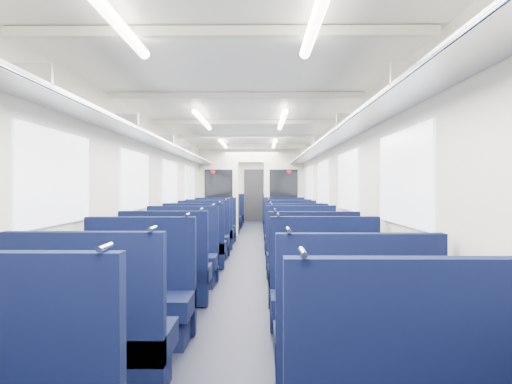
% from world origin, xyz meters
% --- Properties ---
extents(floor, '(2.80, 18.00, 0.01)m').
position_xyz_m(floor, '(0.00, 0.00, 0.00)').
color(floor, black).
rests_on(floor, ground).
extents(ceiling, '(2.80, 18.00, 0.01)m').
position_xyz_m(ceiling, '(0.00, 0.00, 2.35)').
color(ceiling, white).
rests_on(ceiling, wall_left).
extents(wall_left, '(0.02, 18.00, 2.35)m').
position_xyz_m(wall_left, '(-1.40, 0.00, 1.18)').
color(wall_left, beige).
rests_on(wall_left, floor).
extents(dado_left, '(0.03, 17.90, 0.70)m').
position_xyz_m(dado_left, '(-1.39, 0.00, 0.35)').
color(dado_left, black).
rests_on(dado_left, floor).
extents(wall_right, '(0.02, 18.00, 2.35)m').
position_xyz_m(wall_right, '(1.40, 0.00, 1.18)').
color(wall_right, beige).
rests_on(wall_right, floor).
extents(dado_right, '(0.03, 17.90, 0.70)m').
position_xyz_m(dado_right, '(1.39, 0.00, 0.35)').
color(dado_right, black).
rests_on(dado_right, floor).
extents(wall_far, '(2.80, 0.02, 2.35)m').
position_xyz_m(wall_far, '(0.00, 9.00, 1.18)').
color(wall_far, beige).
rests_on(wall_far, floor).
extents(luggage_rack_left, '(0.36, 17.40, 0.18)m').
position_xyz_m(luggage_rack_left, '(-1.21, 0.00, 1.97)').
color(luggage_rack_left, '#B2B5BA').
rests_on(luggage_rack_left, wall_left).
extents(luggage_rack_right, '(0.36, 17.40, 0.18)m').
position_xyz_m(luggage_rack_right, '(1.21, 0.00, 1.97)').
color(luggage_rack_right, '#B2B5BA').
rests_on(luggage_rack_right, wall_right).
extents(windows, '(2.78, 15.60, 0.75)m').
position_xyz_m(windows, '(0.00, -0.46, 1.42)').
color(windows, white).
rests_on(windows, wall_left).
extents(ceiling_fittings, '(2.70, 16.06, 0.11)m').
position_xyz_m(ceiling_fittings, '(0.00, -0.26, 2.29)').
color(ceiling_fittings, beige).
rests_on(ceiling_fittings, ceiling).
extents(end_door, '(0.75, 0.06, 2.00)m').
position_xyz_m(end_door, '(0.00, 8.94, 1.00)').
color(end_door, black).
rests_on(end_door, floor).
extents(bulkhead, '(2.80, 0.10, 2.35)m').
position_xyz_m(bulkhead, '(-0.00, 3.51, 1.23)').
color(bulkhead, beige).
rests_on(bulkhead, floor).
extents(seat_4, '(0.99, 0.55, 1.11)m').
position_xyz_m(seat_4, '(-0.83, -5.94, 0.34)').
color(seat_4, '#0A1234').
rests_on(seat_4, floor).
extents(seat_5, '(0.99, 0.55, 1.11)m').
position_xyz_m(seat_5, '(0.83, -6.02, 0.34)').
color(seat_5, '#0A1234').
rests_on(seat_5, floor).
extents(seat_6, '(0.99, 0.55, 1.11)m').
position_xyz_m(seat_6, '(-0.83, -4.89, 0.34)').
color(seat_6, '#0A1234').
rests_on(seat_6, floor).
extents(seat_7, '(0.99, 0.55, 1.11)m').
position_xyz_m(seat_7, '(0.83, -4.83, 0.34)').
color(seat_7, '#0A1234').
rests_on(seat_7, floor).
extents(seat_8, '(0.99, 0.55, 1.11)m').
position_xyz_m(seat_8, '(-0.83, -3.64, 0.34)').
color(seat_8, '#0A1234').
rests_on(seat_8, floor).
extents(seat_9, '(0.99, 0.55, 1.11)m').
position_xyz_m(seat_9, '(0.83, -3.74, 0.34)').
color(seat_9, '#0A1234').
rests_on(seat_9, floor).
extents(seat_10, '(0.99, 0.55, 1.11)m').
position_xyz_m(seat_10, '(-0.83, -2.64, 0.34)').
color(seat_10, '#0A1234').
rests_on(seat_10, floor).
extents(seat_11, '(0.99, 0.55, 1.11)m').
position_xyz_m(seat_11, '(0.83, -2.44, 0.34)').
color(seat_11, '#0A1234').
rests_on(seat_11, floor).
extents(seat_12, '(0.99, 0.55, 1.11)m').
position_xyz_m(seat_12, '(-0.83, -1.34, 0.34)').
color(seat_12, '#0A1234').
rests_on(seat_12, floor).
extents(seat_13, '(0.99, 0.55, 1.11)m').
position_xyz_m(seat_13, '(0.83, -1.44, 0.34)').
color(seat_13, '#0A1234').
rests_on(seat_13, floor).
extents(seat_14, '(0.99, 0.55, 1.11)m').
position_xyz_m(seat_14, '(-0.83, -0.29, 0.34)').
color(seat_14, '#0A1234').
rests_on(seat_14, floor).
extents(seat_15, '(0.99, 0.55, 1.11)m').
position_xyz_m(seat_15, '(0.83, -0.15, 0.34)').
color(seat_15, '#0A1234').
rests_on(seat_15, floor).
extents(seat_16, '(0.99, 0.55, 1.11)m').
position_xyz_m(seat_16, '(-0.83, 0.88, 0.34)').
color(seat_16, '#0A1234').
rests_on(seat_16, floor).
extents(seat_17, '(0.99, 0.55, 1.11)m').
position_xyz_m(seat_17, '(0.83, 0.88, 0.34)').
color(seat_17, '#0A1234').
rests_on(seat_17, floor).
extents(seat_18, '(0.99, 0.55, 1.11)m').
position_xyz_m(seat_18, '(-0.83, 1.99, 0.34)').
color(seat_18, '#0A1234').
rests_on(seat_18, floor).
extents(seat_19, '(0.99, 0.55, 1.11)m').
position_xyz_m(seat_19, '(0.83, 2.19, 0.34)').
color(seat_19, '#0A1234').
rests_on(seat_19, floor).
extents(seat_20, '(0.99, 0.55, 1.11)m').
position_xyz_m(seat_20, '(-0.83, 4.10, 0.34)').
color(seat_20, '#0A1234').
rests_on(seat_20, floor).
extents(seat_21, '(0.99, 0.55, 1.11)m').
position_xyz_m(seat_21, '(0.83, 4.19, 0.34)').
color(seat_21, '#0A1234').
rests_on(seat_21, floor).
extents(seat_22, '(0.99, 0.55, 1.11)m').
position_xyz_m(seat_22, '(-0.83, 5.35, 0.34)').
color(seat_22, '#0A1234').
rests_on(seat_22, floor).
extents(seat_23, '(0.99, 0.55, 1.11)m').
position_xyz_m(seat_23, '(0.83, 5.19, 0.34)').
color(seat_23, '#0A1234').
rests_on(seat_23, floor).
extents(seat_24, '(0.99, 0.55, 1.11)m').
position_xyz_m(seat_24, '(-0.83, 6.41, 0.34)').
color(seat_24, '#0A1234').
rests_on(seat_24, floor).
extents(seat_25, '(0.99, 0.55, 1.11)m').
position_xyz_m(seat_25, '(0.83, 6.39, 0.34)').
color(seat_25, '#0A1234').
rests_on(seat_25, floor).
extents(seat_26, '(0.99, 0.55, 1.11)m').
position_xyz_m(seat_26, '(-0.83, 7.48, 0.34)').
color(seat_26, '#0A1234').
rests_on(seat_26, floor).
extents(seat_27, '(0.99, 0.55, 1.11)m').
position_xyz_m(seat_27, '(0.83, 7.67, 0.34)').
color(seat_27, '#0A1234').
rests_on(seat_27, floor).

